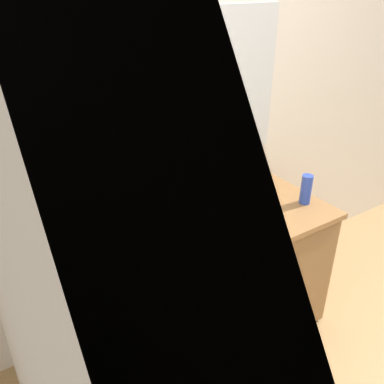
{
  "coord_description": "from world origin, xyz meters",
  "views": [
    {
      "loc": [
        -0.94,
        -1.4,
        1.82
      ],
      "look_at": [
        -0.03,
        0.02,
        0.92
      ],
      "focal_mm": 38.36,
      "sensor_mm": 36.0,
      "label": 1
    }
  ],
  "objects_px": {
    "book_stack_tall": "(197,197)",
    "book_stack_keyboard_riser": "(192,238)",
    "desk": "(253,259)",
    "computer_mouse": "(221,208)",
    "keyboard": "(190,228)",
    "water_bottle": "(306,189)",
    "laptop": "(191,157)",
    "mug": "(113,250)",
    "book_stack_side": "(241,184)"
  },
  "relations": [
    {
      "from": "book_stack_tall",
      "to": "keyboard",
      "type": "height_order",
      "value": "book_stack_tall"
    },
    {
      "from": "book_stack_side",
      "to": "laptop",
      "type": "height_order",
      "value": "laptop"
    },
    {
      "from": "book_stack_keyboard_riser",
      "to": "laptop",
      "type": "distance_m",
      "value": 0.4
    },
    {
      "from": "mug",
      "to": "water_bottle",
      "type": "relative_size",
      "value": 0.78
    },
    {
      "from": "computer_mouse",
      "to": "keyboard",
      "type": "bearing_deg",
      "value": -150.34
    },
    {
      "from": "mug",
      "to": "water_bottle",
      "type": "height_order",
      "value": "water_bottle"
    },
    {
      "from": "laptop",
      "to": "keyboard",
      "type": "height_order",
      "value": "laptop"
    },
    {
      "from": "keyboard",
      "to": "desk",
      "type": "bearing_deg",
      "value": 15.27
    },
    {
      "from": "book_stack_keyboard_riser",
      "to": "book_stack_side",
      "type": "bearing_deg",
      "value": 25.86
    },
    {
      "from": "desk",
      "to": "keyboard",
      "type": "height_order",
      "value": "keyboard"
    },
    {
      "from": "book_stack_tall",
      "to": "book_stack_side",
      "type": "relative_size",
      "value": 1.14
    },
    {
      "from": "computer_mouse",
      "to": "mug",
      "type": "bearing_deg",
      "value": -172.75
    },
    {
      "from": "desk",
      "to": "mug",
      "type": "xyz_separation_m",
      "value": [
        -0.81,
        -0.01,
        0.38
      ]
    },
    {
      "from": "book_stack_keyboard_riser",
      "to": "book_stack_side",
      "type": "xyz_separation_m",
      "value": [
        0.45,
        0.22,
        0.05
      ]
    },
    {
      "from": "book_stack_keyboard_riser",
      "to": "water_bottle",
      "type": "height_order",
      "value": "water_bottle"
    },
    {
      "from": "book_stack_tall",
      "to": "book_stack_side",
      "type": "height_order",
      "value": "book_stack_tall"
    },
    {
      "from": "book_stack_tall",
      "to": "book_stack_side",
      "type": "xyz_separation_m",
      "value": [
        0.3,
        0.03,
        -0.03
      ]
    },
    {
      "from": "book_stack_keyboard_riser",
      "to": "laptop",
      "type": "bearing_deg",
      "value": 58.19
    },
    {
      "from": "book_stack_tall",
      "to": "book_stack_keyboard_riser",
      "type": "bearing_deg",
      "value": -129.43
    },
    {
      "from": "book_stack_tall",
      "to": "water_bottle",
      "type": "bearing_deg",
      "value": -18.23
    },
    {
      "from": "desk",
      "to": "book_stack_tall",
      "type": "bearing_deg",
      "value": 165.45
    },
    {
      "from": "book_stack_tall",
      "to": "book_stack_keyboard_riser",
      "type": "distance_m",
      "value": 0.25
    },
    {
      "from": "book_stack_tall",
      "to": "book_stack_side",
      "type": "bearing_deg",
      "value": 6.33
    },
    {
      "from": "book_stack_tall",
      "to": "laptop",
      "type": "height_order",
      "value": "laptop"
    },
    {
      "from": "book_stack_tall",
      "to": "computer_mouse",
      "type": "relative_size",
      "value": 2.42
    },
    {
      "from": "keyboard",
      "to": "water_bottle",
      "type": "xyz_separation_m",
      "value": [
        0.73,
        -0.0,
        -0.01
      ]
    },
    {
      "from": "keyboard",
      "to": "computer_mouse",
      "type": "height_order",
      "value": "keyboard"
    },
    {
      "from": "book_stack_tall",
      "to": "book_stack_keyboard_riser",
      "type": "xyz_separation_m",
      "value": [
        -0.15,
        -0.19,
        -0.08
      ]
    },
    {
      "from": "desk",
      "to": "book_stack_tall",
      "type": "distance_m",
      "value": 0.56
    },
    {
      "from": "book_stack_tall",
      "to": "keyboard",
      "type": "bearing_deg",
      "value": -131.72
    },
    {
      "from": "laptop",
      "to": "desk",
      "type": "bearing_deg",
      "value": -24.78
    },
    {
      "from": "mug",
      "to": "water_bottle",
      "type": "bearing_deg",
      "value": -5.18
    },
    {
      "from": "book_stack_keyboard_riser",
      "to": "water_bottle",
      "type": "xyz_separation_m",
      "value": [
        0.72,
        0.0,
        0.04
      ]
    },
    {
      "from": "mug",
      "to": "keyboard",
      "type": "bearing_deg",
      "value": -16.25
    },
    {
      "from": "book_stack_tall",
      "to": "computer_mouse",
      "type": "height_order",
      "value": "book_stack_tall"
    },
    {
      "from": "desk",
      "to": "computer_mouse",
      "type": "distance_m",
      "value": 0.4
    },
    {
      "from": "desk",
      "to": "water_bottle",
      "type": "height_order",
      "value": "water_bottle"
    },
    {
      "from": "computer_mouse",
      "to": "mug",
      "type": "xyz_separation_m",
      "value": [
        -0.63,
        -0.08,
        0.03
      ]
    },
    {
      "from": "laptop",
      "to": "keyboard",
      "type": "xyz_separation_m",
      "value": [
        -0.17,
        -0.25,
        -0.21
      ]
    },
    {
      "from": "book_stack_tall",
      "to": "keyboard",
      "type": "xyz_separation_m",
      "value": [
        -0.16,
        -0.18,
        -0.02
      ]
    },
    {
      "from": "book_stack_side",
      "to": "computer_mouse",
      "type": "xyz_separation_m",
      "value": [
        -0.16,
        -0.04,
        -0.07
      ]
    },
    {
      "from": "book_stack_side",
      "to": "laptop",
      "type": "distance_m",
      "value": 0.37
    },
    {
      "from": "keyboard",
      "to": "mug",
      "type": "bearing_deg",
      "value": 167.32
    },
    {
      "from": "keyboard",
      "to": "mug",
      "type": "xyz_separation_m",
      "value": [
        -0.32,
        0.09,
        -0.05
      ]
    },
    {
      "from": "book_stack_tall",
      "to": "book_stack_keyboard_riser",
      "type": "relative_size",
      "value": 1.06
    },
    {
      "from": "book_stack_side",
      "to": "computer_mouse",
      "type": "relative_size",
      "value": 2.13
    },
    {
      "from": "keyboard",
      "to": "water_bottle",
      "type": "relative_size",
      "value": 2.6
    },
    {
      "from": "desk",
      "to": "computer_mouse",
      "type": "height_order",
      "value": "computer_mouse"
    },
    {
      "from": "book_stack_tall",
      "to": "water_bottle",
      "type": "xyz_separation_m",
      "value": [
        0.56,
        -0.19,
        -0.04
      ]
    },
    {
      "from": "desk",
      "to": "mug",
      "type": "distance_m",
      "value": 0.89
    }
  ]
}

